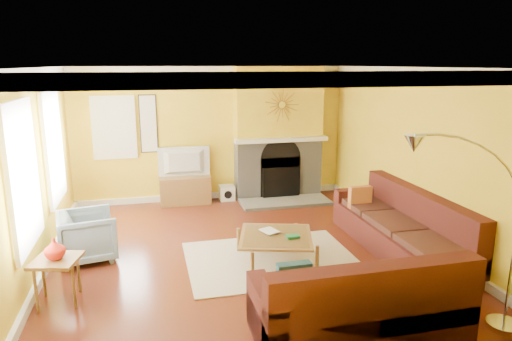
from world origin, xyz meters
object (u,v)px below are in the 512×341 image
object	(u,v)px
armchair	(87,236)
side_table	(58,281)
sectional_sofa	(343,239)
arc_lamp	(467,239)
coffee_table	(276,248)
media_console	(185,190)

from	to	relation	value
armchair	side_table	xyz separation A→B (m)	(-0.20, -1.20, -0.08)
sectional_sofa	side_table	world-z (taller)	sectional_sofa
armchair	arc_lamp	world-z (taller)	arc_lamp
coffee_table	side_table	size ratio (longest dim) A/B	1.82
armchair	coffee_table	bearing A→B (deg)	-115.79
media_console	coffee_table	bearing A→B (deg)	-72.12
media_console	armchair	world-z (taller)	armchair
side_table	sectional_sofa	bearing A→B (deg)	-0.00
media_console	armchair	size ratio (longest dim) A/B	1.29
coffee_table	side_table	xyz separation A→B (m)	(-2.80, -0.50, 0.08)
sectional_sofa	side_table	bearing A→B (deg)	180.00
armchair	side_table	distance (m)	1.22
armchair	side_table	world-z (taller)	armchair
coffee_table	media_console	bearing A→B (deg)	107.88
armchair	side_table	bearing A→B (deg)	159.81
media_console	armchair	bearing A→B (deg)	-123.69
sectional_sofa	armchair	size ratio (longest dim) A/B	4.76
sectional_sofa	coffee_table	world-z (taller)	sectional_sofa
media_console	arc_lamp	world-z (taller)	arc_lamp
side_table	armchair	bearing A→B (deg)	80.54
armchair	arc_lamp	size ratio (longest dim) A/B	0.37
coffee_table	side_table	world-z (taller)	side_table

